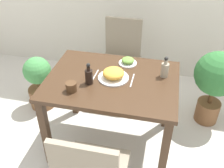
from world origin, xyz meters
The scene contains 12 objects.
ground_plane centered at (0.00, 0.00, 0.00)m, with size 16.00×16.00×0.00m, color beige.
dining_table centered at (0.00, 0.00, 0.63)m, with size 1.06×0.79×0.74m.
chair_far centered at (-0.07, 0.80, 0.51)m, with size 0.42×0.42×0.90m.
food_plate centered at (0.01, 0.01, 0.78)m, with size 0.25×0.25×0.09m.
side_plate centered at (0.08, 0.26, 0.77)m, with size 0.16×0.16×0.06m.
drink_cup centered at (-0.27, -0.22, 0.78)m, with size 0.08×0.08×0.07m.
sauce_bottle centered at (0.41, 0.13, 0.81)m, with size 0.06×0.06×0.18m.
condiment_bottle centered at (-0.16, -0.10, 0.81)m, with size 0.06×0.06×0.18m.
fork_utensil centered at (-0.15, 0.01, 0.74)m, with size 0.02×0.18×0.00m.
spoon_utensil centered at (0.16, 0.01, 0.74)m, with size 0.01×0.19×0.00m.
potted_plant_left centered at (-0.89, 0.38, 0.32)m, with size 0.29×0.29×0.61m.
potted_plant_right centered at (0.90, 0.53, 0.52)m, with size 0.43×0.43×0.80m.
Camera 1 is at (0.38, -1.70, 1.94)m, focal length 42.00 mm.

